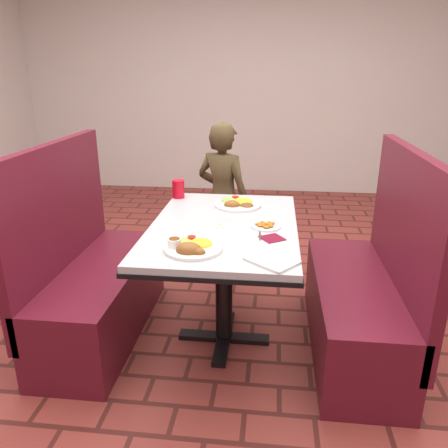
{
  "coord_description": "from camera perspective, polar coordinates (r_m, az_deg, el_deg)",
  "views": [
    {
      "loc": [
        0.26,
        -2.26,
        1.57
      ],
      "look_at": [
        0.0,
        0.0,
        0.75
      ],
      "focal_mm": 35.0,
      "sensor_mm": 36.0,
      "label": 1
    }
  ],
  "objects": [
    {
      "name": "plantain_plate",
      "position": [
        2.37,
        5.48,
        -0.22
      ],
      "size": [
        0.16,
        0.16,
        0.02
      ],
      "rotation": [
        0.0,
        0.0,
        -0.3
      ],
      "color": "white",
      "rests_on": "dining_table"
    },
    {
      "name": "knife_utensil",
      "position": [
        2.12,
        -3.17,
        -2.74
      ],
      "size": [
        0.05,
        0.15,
        0.0
      ],
      "primitive_type": "cube",
      "rotation": [
        0.0,
        0.0,
        -0.29
      ],
      "color": "silver",
      "rests_on": "dining_table"
    },
    {
      "name": "maroon_napkin",
      "position": [
        2.23,
        6.31,
        -1.86
      ],
      "size": [
        0.15,
        0.15,
        0.0
      ],
      "primitive_type": "cube",
      "rotation": [
        0.0,
        0.0,
        0.58
      ],
      "color": "maroon",
      "rests_on": "dining_table"
    },
    {
      "name": "dining_table",
      "position": [
        2.45,
        0.0,
        -2.11
      ],
      "size": [
        0.81,
        1.21,
        0.75
      ],
      "color": "silver",
      "rests_on": "ground"
    },
    {
      "name": "near_dinner_plate",
      "position": [
        2.07,
        -4.22,
        -2.66
      ],
      "size": [
        0.28,
        0.28,
        0.09
      ],
      "rotation": [
        0.0,
        0.0,
        -0.21
      ],
      "color": "white",
      "rests_on": "dining_table"
    },
    {
      "name": "booth_bench_left",
      "position": [
        2.79,
        -16.69,
        -7.54
      ],
      "size": [
        0.47,
        1.2,
        1.17
      ],
      "color": "maroon",
      "rests_on": "ground"
    },
    {
      "name": "spoon_utensil",
      "position": [
        2.24,
        4.72,
        -1.54
      ],
      "size": [
        0.02,
        0.12,
        0.0
      ],
      "primitive_type": "cube",
      "rotation": [
        0.0,
        0.0,
        0.05
      ],
      "color": "silver",
      "rests_on": "dining_table"
    },
    {
      "name": "diner_person",
      "position": [
        3.46,
        -0.15,
        3.41
      ],
      "size": [
        0.51,
        0.42,
        1.19
      ],
      "primitive_type": "imported",
      "rotation": [
        0.0,
        0.0,
        2.77
      ],
      "color": "brown",
      "rests_on": "ground"
    },
    {
      "name": "red_tumbler",
      "position": [
        2.92,
        -5.98,
        4.58
      ],
      "size": [
        0.08,
        0.08,
        0.12
      ],
      "primitive_type": "cylinder",
      "color": "red",
      "rests_on": "dining_table"
    },
    {
      "name": "lettuce_shreds",
      "position": [
        2.47,
        1.08,
        0.45
      ],
      "size": [
        0.28,
        0.32,
        0.0
      ],
      "primitive_type": null,
      "color": "#95D153",
      "rests_on": "dining_table"
    },
    {
      "name": "booth_bench_right",
      "position": [
        2.63,
        17.77,
        -9.32
      ],
      "size": [
        0.47,
        1.2,
        1.17
      ],
      "color": "maroon",
      "rests_on": "ground"
    },
    {
      "name": "paper_napkin",
      "position": [
        1.96,
        6.28,
        -4.79
      ],
      "size": [
        0.26,
        0.25,
        0.01
      ],
      "primitive_type": "cube",
      "rotation": [
        0.0,
        0.0,
        -0.69
      ],
      "color": "silver",
      "rests_on": "dining_table"
    },
    {
      "name": "far_dinner_plate",
      "position": [
        2.73,
        1.83,
        2.91
      ],
      "size": [
        0.29,
        0.29,
        0.07
      ],
      "rotation": [
        0.0,
        0.0,
        -0.12
      ],
      "color": "white",
      "rests_on": "dining_table"
    },
    {
      "name": "fork_utensil",
      "position": [
        2.07,
        -3.39,
        -3.23
      ],
      "size": [
        0.05,
        0.15,
        0.0
      ],
      "primitive_type": "cube",
      "rotation": [
        0.0,
        0.0,
        -0.26
      ],
      "color": "silver",
      "rests_on": "dining_table"
    }
  ]
}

